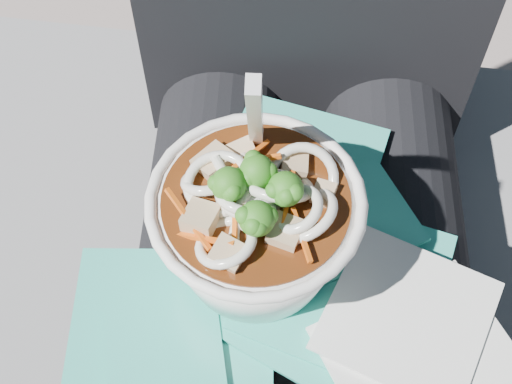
{
  "coord_description": "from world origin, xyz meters",
  "views": [
    {
      "loc": [
        -0.03,
        -0.27,
        1.12
      ],
      "look_at": [
        -0.04,
        0.01,
        0.69
      ],
      "focal_mm": 50.0,
      "sensor_mm": 36.0,
      "label": 1
    }
  ],
  "objects_px": {
    "person_body": "(305,209)",
    "udon_bowl": "(256,222)",
    "stone_ledge": "(292,293)",
    "lap": "(302,311)",
    "plastic_bag": "(283,275)"
  },
  "relations": [
    {
      "from": "stone_ledge",
      "to": "person_body",
      "type": "distance_m",
      "value": 0.32
    },
    {
      "from": "person_body",
      "to": "plastic_bag",
      "type": "distance_m",
      "value": 0.1
    },
    {
      "from": "lap",
      "to": "person_body",
      "type": "xyz_separation_m",
      "value": [
        0.0,
        0.09,
        0.03
      ]
    },
    {
      "from": "lap",
      "to": "plastic_bag",
      "type": "bearing_deg",
      "value": -177.87
    },
    {
      "from": "person_body",
      "to": "stone_ledge",
      "type": "bearing_deg",
      "value": 90.0
    },
    {
      "from": "plastic_bag",
      "to": "udon_bowl",
      "type": "xyz_separation_m",
      "value": [
        -0.02,
        0.01,
        0.07
      ]
    },
    {
      "from": "stone_ledge",
      "to": "plastic_bag",
      "type": "relative_size",
      "value": 2.79
    },
    {
      "from": "stone_ledge",
      "to": "person_body",
      "type": "height_order",
      "value": "person_body"
    },
    {
      "from": "stone_ledge",
      "to": "plastic_bag",
      "type": "height_order",
      "value": "plastic_bag"
    },
    {
      "from": "person_body",
      "to": "udon_bowl",
      "type": "relative_size",
      "value": 4.68
    },
    {
      "from": "lap",
      "to": "udon_bowl",
      "type": "xyz_separation_m",
      "value": [
        -0.04,
        0.01,
        0.14
      ]
    },
    {
      "from": "stone_ledge",
      "to": "person_body",
      "type": "xyz_separation_m",
      "value": [
        0.0,
        -0.06,
        0.32
      ]
    },
    {
      "from": "person_body",
      "to": "udon_bowl",
      "type": "distance_m",
      "value": 0.14
    },
    {
      "from": "lap",
      "to": "udon_bowl",
      "type": "bearing_deg",
      "value": 165.84
    },
    {
      "from": "lap",
      "to": "person_body",
      "type": "distance_m",
      "value": 0.1
    }
  ]
}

